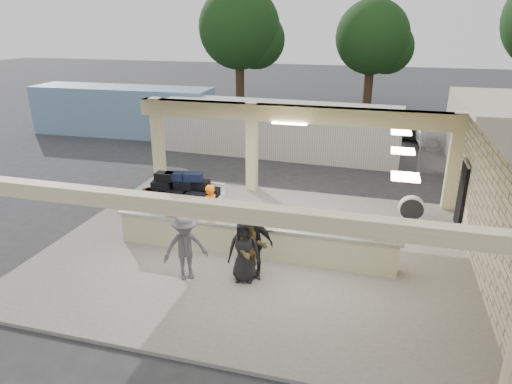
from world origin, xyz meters
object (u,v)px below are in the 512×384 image
(baggage_handler, at_px, (210,211))
(passenger_b, at_px, (253,242))
(passenger_d, at_px, (244,251))
(container_blue, at_px, (123,111))
(passenger_c, at_px, (185,247))
(container_white, at_px, (278,129))
(passenger_a, at_px, (251,249))
(car_dark, at_px, (424,130))
(luggage_cart, at_px, (180,191))
(car_white_a, at_px, (470,135))
(baggage_counter, at_px, (252,239))
(drum_fan, at_px, (411,209))

(baggage_handler, distance_m, passenger_b, 2.58)
(passenger_d, bearing_deg, container_blue, 120.33)
(baggage_handler, relative_size, passenger_c, 0.97)
(container_white, bearing_deg, passenger_b, -77.21)
(passenger_a, bearing_deg, baggage_handler, 109.73)
(baggage_handler, bearing_deg, car_dark, -178.07)
(luggage_cart, bearing_deg, car_white_a, 47.49)
(car_dark, distance_m, container_white, 8.70)
(baggage_handler, distance_m, passenger_c, 2.47)
(luggage_cart, xyz_separation_m, container_blue, (-8.39, 10.51, 0.44))
(passenger_a, bearing_deg, container_white, 77.07)
(luggage_cart, height_order, container_blue, container_blue)
(passenger_b, height_order, passenger_c, passenger_b)
(passenger_c, relative_size, container_blue, 0.17)
(passenger_d, bearing_deg, baggage_counter, 87.73)
(car_white_a, distance_m, container_white, 10.20)
(passenger_a, distance_m, container_blue, 18.33)
(passenger_a, relative_size, car_dark, 0.44)
(passenger_a, distance_m, passenger_b, 0.33)
(drum_fan, xyz_separation_m, passenger_a, (-4.12, -4.83, 0.39))
(car_dark, bearing_deg, passenger_b, 178.75)
(baggage_counter, relative_size, passenger_a, 4.63)
(container_white, bearing_deg, drum_fan, -46.46)
(luggage_cart, bearing_deg, passenger_c, -64.50)
(passenger_c, distance_m, car_dark, 18.40)
(passenger_a, height_order, car_white_a, passenger_a)
(luggage_cart, relative_size, baggage_handler, 1.54)
(passenger_d, distance_m, container_blue, 18.25)
(luggage_cart, height_order, baggage_handler, baggage_handler)
(drum_fan, distance_m, passenger_a, 6.36)
(luggage_cart, xyz_separation_m, car_dark, (8.76, 13.27, -0.28))
(passenger_a, relative_size, container_white, 0.15)
(baggage_counter, xyz_separation_m, luggage_cart, (-3.16, 2.13, 0.37))
(car_dark, xyz_separation_m, container_blue, (-17.14, -2.76, 0.72))
(passenger_c, distance_m, car_white_a, 18.42)
(passenger_b, bearing_deg, drum_fan, 46.71)
(passenger_a, distance_m, car_white_a, 17.34)
(passenger_a, height_order, passenger_d, passenger_a)
(passenger_b, relative_size, passenger_d, 1.09)
(drum_fan, relative_size, passenger_a, 0.52)
(passenger_c, bearing_deg, baggage_counter, 18.77)
(baggage_counter, xyz_separation_m, baggage_handler, (-1.57, 0.80, 0.37))
(car_dark, height_order, container_blue, container_blue)
(passenger_c, bearing_deg, passenger_b, -10.09)
(car_dark, bearing_deg, luggage_cart, 163.25)
(baggage_handler, distance_m, car_dark, 16.27)
(car_white_a, bearing_deg, container_blue, 93.56)
(baggage_handler, xyz_separation_m, car_white_a, (9.36, 13.56, -0.21))
(baggage_counter, bearing_deg, baggage_handler, 153.07)
(baggage_handler, xyz_separation_m, car_dark, (7.17, 14.60, -0.28))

